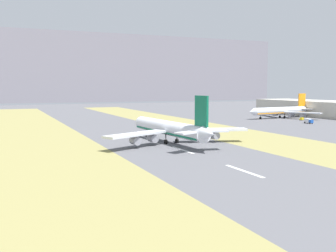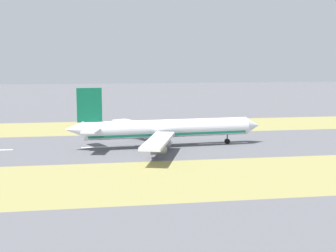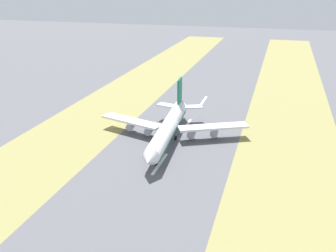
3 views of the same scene
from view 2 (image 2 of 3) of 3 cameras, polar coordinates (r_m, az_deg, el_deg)
ground_plane at (r=160.35m, az=-1.54°, el=-2.37°), size 800.00×800.00×0.00m
grass_median_west at (r=204.43m, az=-3.23°, el=-0.07°), size 40.00×600.00×0.01m
grass_median_east at (r=116.96m, az=1.45°, el=-6.39°), size 40.00×600.00×0.01m
centreline_dash_mid at (r=159.03m, az=-7.29°, el=-2.52°), size 1.20×18.00×0.01m
centreline_dash_far at (r=165.21m, az=6.72°, el=-2.11°), size 1.20×18.00×0.01m
airplane_main_jet at (r=156.86m, az=-0.68°, el=-0.38°), size 63.96×67.22×20.20m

